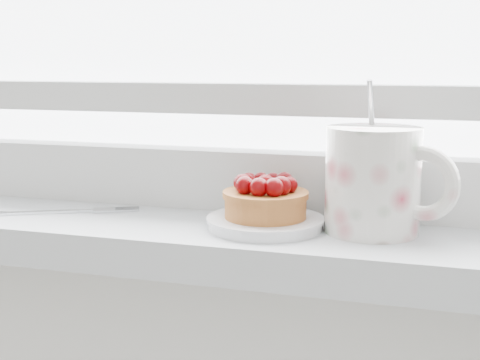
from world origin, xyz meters
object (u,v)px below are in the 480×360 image
at_px(floral_mug, 376,178).
at_px(fork, 66,211).
at_px(saucer, 265,223).
at_px(raspberry_tart, 266,198).

xyz_separation_m(floral_mug, fork, (-0.35, -0.01, -0.06)).
xyz_separation_m(saucer, fork, (-0.24, 0.00, -0.00)).
distance_m(saucer, floral_mug, 0.12).
bearing_deg(floral_mug, fork, -177.84).
relative_size(floral_mug, fork, 0.99).
height_order(saucer, fork, saucer).
bearing_deg(saucer, floral_mug, 8.24).
xyz_separation_m(raspberry_tart, floral_mug, (0.11, 0.02, 0.02)).
bearing_deg(raspberry_tart, fork, 179.22).
height_order(floral_mug, fork, floral_mug).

